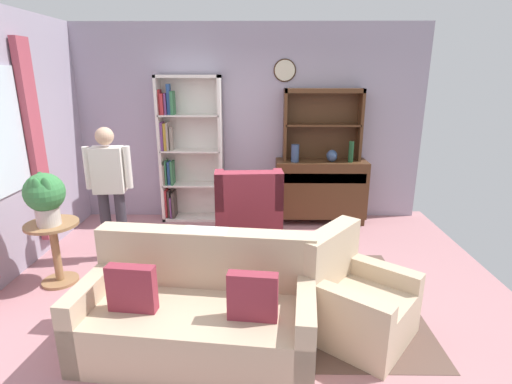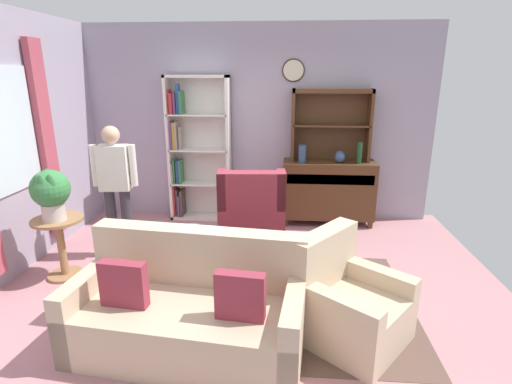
% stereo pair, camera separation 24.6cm
% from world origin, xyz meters
% --- Properties ---
extents(ground_plane, '(5.40, 4.60, 0.02)m').
position_xyz_m(ground_plane, '(0.00, 0.00, -0.01)').
color(ground_plane, '#B27A7F').
extents(wall_back, '(5.00, 0.09, 2.80)m').
position_xyz_m(wall_back, '(0.00, 2.13, 1.40)').
color(wall_back, '#A399AD').
rests_on(wall_back, ground_plane).
extents(area_rug, '(2.83, 1.99, 0.01)m').
position_xyz_m(area_rug, '(0.20, -0.30, 0.00)').
color(area_rug, brown).
rests_on(area_rug, ground_plane).
extents(bookshelf, '(0.90, 0.30, 2.10)m').
position_xyz_m(bookshelf, '(-0.93, 1.95, 1.04)').
color(bookshelf, silver).
rests_on(bookshelf, ground_plane).
extents(sideboard, '(1.30, 0.45, 0.92)m').
position_xyz_m(sideboard, '(1.02, 1.86, 0.51)').
color(sideboard, '#4C2D19').
rests_on(sideboard, ground_plane).
extents(sideboard_hutch, '(1.10, 0.26, 1.00)m').
position_xyz_m(sideboard_hutch, '(1.02, 1.97, 1.56)').
color(sideboard_hutch, '#4C2D19').
rests_on(sideboard_hutch, sideboard).
extents(vase_tall, '(0.11, 0.11, 0.25)m').
position_xyz_m(vase_tall, '(0.63, 1.78, 1.04)').
color(vase_tall, '#33476B').
rests_on(vase_tall, sideboard).
extents(vase_round, '(0.15, 0.15, 0.17)m').
position_xyz_m(vase_round, '(1.15, 1.79, 1.01)').
color(vase_round, '#33476B').
rests_on(vase_round, sideboard).
extents(bottle_wine, '(0.07, 0.07, 0.29)m').
position_xyz_m(bottle_wine, '(1.41, 1.77, 1.07)').
color(bottle_wine, '#194223').
rests_on(bottle_wine, sideboard).
extents(couch_floral, '(1.88, 1.04, 0.90)m').
position_xyz_m(couch_floral, '(-0.34, -0.99, 0.31)').
color(couch_floral, '#C6AD8E').
rests_on(couch_floral, ground_plane).
extents(armchair_floral, '(1.08, 1.07, 0.88)m').
position_xyz_m(armchair_floral, '(0.93, -0.79, 0.29)').
color(armchair_floral, '#C6AD8E').
rests_on(armchair_floral, ground_plane).
extents(wingback_chair, '(0.83, 0.85, 1.05)m').
position_xyz_m(wingback_chair, '(0.00, 0.85, 0.38)').
color(wingback_chair, maroon).
rests_on(wingback_chair, ground_plane).
extents(plant_stand, '(0.52, 0.52, 0.67)m').
position_xyz_m(plant_stand, '(-1.97, 0.02, 0.41)').
color(plant_stand, '#997047').
rests_on(plant_stand, ground_plane).
extents(potted_plant_large, '(0.38, 0.38, 0.53)m').
position_xyz_m(potted_plant_large, '(-1.96, -0.03, 0.98)').
color(potted_plant_large, beige).
rests_on(potted_plant_large, plant_stand).
extents(person_reading, '(0.53, 0.23, 1.56)m').
position_xyz_m(person_reading, '(-1.57, 0.61, 0.91)').
color(person_reading, '#38333D').
rests_on(person_reading, ground_plane).
extents(coffee_table, '(0.80, 0.50, 0.42)m').
position_xyz_m(coffee_table, '(-0.33, -0.08, 0.35)').
color(coffee_table, '#4C2D19').
rests_on(coffee_table, ground_plane).
extents(book_stack, '(0.16, 0.13, 0.06)m').
position_xyz_m(book_stack, '(-0.39, -0.04, 0.45)').
color(book_stack, gold).
rests_on(book_stack, coffee_table).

